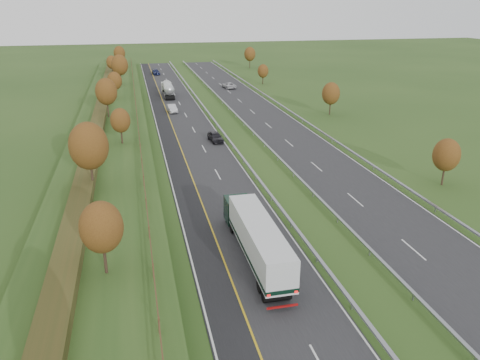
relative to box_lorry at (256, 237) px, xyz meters
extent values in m
plane|color=#2A4819|center=(7.45, 42.46, -2.33)|extent=(400.00, 400.00, 0.00)
cube|color=#232326|center=(-0.55, 47.46, -2.31)|extent=(10.50, 200.00, 0.04)
cube|color=#232326|center=(15.95, 47.46, -2.31)|extent=(10.50, 200.00, 0.04)
cube|color=black|center=(-4.30, 47.46, -2.31)|extent=(3.00, 200.00, 0.04)
cube|color=silver|center=(-5.60, 47.46, -2.28)|extent=(0.15, 200.00, 0.01)
cube|color=gold|center=(-2.80, 47.46, -2.28)|extent=(0.15, 200.00, 0.01)
cube|color=silver|center=(4.50, 47.46, -2.28)|extent=(0.15, 200.00, 0.01)
cube|color=silver|center=(10.90, 47.46, -2.28)|extent=(0.15, 200.00, 0.01)
cube|color=silver|center=(21.00, 47.46, -2.28)|extent=(0.15, 200.00, 0.01)
cube|color=silver|center=(0.70, -1.54, -2.28)|extent=(0.15, 4.00, 0.01)
cube|color=silver|center=(14.70, -1.54, -2.28)|extent=(0.15, 4.00, 0.01)
cube|color=silver|center=(0.70, 10.46, -2.28)|extent=(0.15, 4.00, 0.01)
cube|color=silver|center=(14.70, 10.46, -2.28)|extent=(0.15, 4.00, 0.01)
cube|color=silver|center=(0.70, 22.46, -2.28)|extent=(0.15, 4.00, 0.01)
cube|color=silver|center=(14.70, 22.46, -2.28)|extent=(0.15, 4.00, 0.01)
cube|color=silver|center=(0.70, 34.46, -2.28)|extent=(0.15, 4.00, 0.01)
cube|color=silver|center=(14.70, 34.46, -2.28)|extent=(0.15, 4.00, 0.01)
cube|color=silver|center=(0.70, 46.46, -2.28)|extent=(0.15, 4.00, 0.01)
cube|color=silver|center=(14.70, 46.46, -2.28)|extent=(0.15, 4.00, 0.01)
cube|color=silver|center=(0.70, 58.46, -2.28)|extent=(0.15, 4.00, 0.01)
cube|color=silver|center=(14.70, 58.46, -2.28)|extent=(0.15, 4.00, 0.01)
cube|color=silver|center=(0.70, 70.46, -2.28)|extent=(0.15, 4.00, 0.01)
cube|color=silver|center=(14.70, 70.46, -2.28)|extent=(0.15, 4.00, 0.01)
cube|color=silver|center=(0.70, 82.46, -2.28)|extent=(0.15, 4.00, 0.01)
cube|color=silver|center=(14.70, 82.46, -2.28)|extent=(0.15, 4.00, 0.01)
cube|color=silver|center=(0.70, 94.46, -2.28)|extent=(0.15, 4.00, 0.01)
cube|color=silver|center=(14.70, 94.46, -2.28)|extent=(0.15, 4.00, 0.01)
cube|color=silver|center=(0.70, 106.46, -2.28)|extent=(0.15, 4.00, 0.01)
cube|color=silver|center=(14.70, 106.46, -2.28)|extent=(0.15, 4.00, 0.01)
cube|color=silver|center=(0.70, 118.46, -2.28)|extent=(0.15, 4.00, 0.01)
cube|color=silver|center=(14.70, 118.46, -2.28)|extent=(0.15, 4.00, 0.01)
cube|color=silver|center=(0.70, 130.46, -2.28)|extent=(0.15, 4.00, 0.01)
cube|color=silver|center=(14.70, 130.46, -2.28)|extent=(0.15, 4.00, 0.01)
cube|color=silver|center=(0.70, 142.46, -2.28)|extent=(0.15, 4.00, 0.01)
cube|color=silver|center=(14.70, 142.46, -2.28)|extent=(0.15, 4.00, 0.01)
cube|color=#2A4819|center=(-13.55, 47.46, -1.33)|extent=(12.00, 200.00, 2.00)
cube|color=#373B18|center=(-15.55, 47.46, 0.22)|extent=(2.20, 180.00, 1.10)
cube|color=#422B19|center=(-9.05, 47.46, 0.22)|extent=(0.08, 184.00, 0.10)
cube|color=#422B19|center=(-9.05, 47.46, 0.62)|extent=(0.08, 184.00, 0.10)
cube|color=#422B19|center=(-9.05, -10.54, 0.27)|extent=(0.12, 0.12, 1.20)
cube|color=#422B19|center=(-9.05, -4.04, 0.27)|extent=(0.12, 0.12, 1.20)
cube|color=#422B19|center=(-9.05, 2.46, 0.27)|extent=(0.12, 0.12, 1.20)
cube|color=#422B19|center=(-9.05, 8.96, 0.27)|extent=(0.12, 0.12, 1.20)
cube|color=#422B19|center=(-9.05, 15.46, 0.27)|extent=(0.12, 0.12, 1.20)
cube|color=#422B19|center=(-9.05, 21.96, 0.27)|extent=(0.12, 0.12, 1.20)
cube|color=#422B19|center=(-9.05, 28.46, 0.27)|extent=(0.12, 0.12, 1.20)
cube|color=#422B19|center=(-9.05, 34.96, 0.27)|extent=(0.12, 0.12, 1.20)
cube|color=#422B19|center=(-9.05, 41.46, 0.27)|extent=(0.12, 0.12, 1.20)
cube|color=#422B19|center=(-9.05, 47.96, 0.27)|extent=(0.12, 0.12, 1.20)
cube|color=#422B19|center=(-9.05, 54.46, 0.27)|extent=(0.12, 0.12, 1.20)
cube|color=#422B19|center=(-9.05, 60.96, 0.27)|extent=(0.12, 0.12, 1.20)
cube|color=#422B19|center=(-9.05, 67.46, 0.27)|extent=(0.12, 0.12, 1.20)
cube|color=#422B19|center=(-9.05, 73.96, 0.27)|extent=(0.12, 0.12, 1.20)
cube|color=#422B19|center=(-9.05, 80.46, 0.27)|extent=(0.12, 0.12, 1.20)
cube|color=#422B19|center=(-9.05, 86.96, 0.27)|extent=(0.12, 0.12, 1.20)
cube|color=#422B19|center=(-9.05, 93.46, 0.27)|extent=(0.12, 0.12, 1.20)
cube|color=#422B19|center=(-9.05, 99.96, 0.27)|extent=(0.12, 0.12, 1.20)
cube|color=#422B19|center=(-9.05, 106.46, 0.27)|extent=(0.12, 0.12, 1.20)
cube|color=#422B19|center=(-9.05, 112.96, 0.27)|extent=(0.12, 0.12, 1.20)
cube|color=#422B19|center=(-9.05, 119.46, 0.27)|extent=(0.12, 0.12, 1.20)
cube|color=#422B19|center=(-9.05, 125.96, 0.27)|extent=(0.12, 0.12, 1.20)
cube|color=#422B19|center=(-9.05, 132.46, 0.27)|extent=(0.12, 0.12, 1.20)
cube|color=#422B19|center=(-9.05, 138.96, 0.27)|extent=(0.12, 0.12, 1.20)
cube|color=gray|center=(5.15, 47.46, -1.71)|extent=(0.32, 200.00, 0.18)
cube|color=gray|center=(5.15, -8.54, -2.05)|extent=(0.10, 0.14, 0.56)
cube|color=gray|center=(5.15, -1.54, -2.05)|extent=(0.10, 0.14, 0.56)
cube|color=gray|center=(5.15, 5.46, -2.05)|extent=(0.10, 0.14, 0.56)
cube|color=gray|center=(5.15, 12.46, -2.05)|extent=(0.10, 0.14, 0.56)
cube|color=gray|center=(5.15, 19.46, -2.05)|extent=(0.10, 0.14, 0.56)
cube|color=gray|center=(5.15, 26.46, -2.05)|extent=(0.10, 0.14, 0.56)
cube|color=gray|center=(5.15, 33.46, -2.05)|extent=(0.10, 0.14, 0.56)
cube|color=gray|center=(5.15, 40.46, -2.05)|extent=(0.10, 0.14, 0.56)
cube|color=gray|center=(5.15, 47.46, -2.05)|extent=(0.10, 0.14, 0.56)
cube|color=gray|center=(5.15, 54.46, -2.05)|extent=(0.10, 0.14, 0.56)
cube|color=gray|center=(5.15, 61.46, -2.05)|extent=(0.10, 0.14, 0.56)
cube|color=gray|center=(5.15, 68.46, -2.05)|extent=(0.10, 0.14, 0.56)
cube|color=gray|center=(5.15, 75.46, -2.05)|extent=(0.10, 0.14, 0.56)
cube|color=gray|center=(5.15, 82.46, -2.05)|extent=(0.10, 0.14, 0.56)
cube|color=gray|center=(5.15, 89.46, -2.05)|extent=(0.10, 0.14, 0.56)
cube|color=gray|center=(5.15, 96.46, -2.05)|extent=(0.10, 0.14, 0.56)
cube|color=gray|center=(5.15, 103.46, -2.05)|extent=(0.10, 0.14, 0.56)
cube|color=gray|center=(5.15, 110.46, -2.05)|extent=(0.10, 0.14, 0.56)
cube|color=gray|center=(5.15, 117.46, -2.05)|extent=(0.10, 0.14, 0.56)
cube|color=gray|center=(5.15, 124.46, -2.05)|extent=(0.10, 0.14, 0.56)
cube|color=gray|center=(5.15, 131.46, -2.05)|extent=(0.10, 0.14, 0.56)
cube|color=gray|center=(5.15, 138.46, -2.05)|extent=(0.10, 0.14, 0.56)
cube|color=gray|center=(5.15, 145.46, -2.05)|extent=(0.10, 0.14, 0.56)
cube|color=gray|center=(10.25, 47.46, -1.71)|extent=(0.32, 200.00, 0.18)
cube|color=gray|center=(10.25, -8.54, -2.05)|extent=(0.10, 0.14, 0.56)
cube|color=gray|center=(10.25, -1.54, -2.05)|extent=(0.10, 0.14, 0.56)
cube|color=gray|center=(10.25, 5.46, -2.05)|extent=(0.10, 0.14, 0.56)
cube|color=gray|center=(10.25, 12.46, -2.05)|extent=(0.10, 0.14, 0.56)
cube|color=gray|center=(10.25, 19.46, -2.05)|extent=(0.10, 0.14, 0.56)
cube|color=gray|center=(10.25, 26.46, -2.05)|extent=(0.10, 0.14, 0.56)
cube|color=gray|center=(10.25, 33.46, -2.05)|extent=(0.10, 0.14, 0.56)
cube|color=gray|center=(10.25, 40.46, -2.05)|extent=(0.10, 0.14, 0.56)
cube|color=gray|center=(10.25, 47.46, -2.05)|extent=(0.10, 0.14, 0.56)
cube|color=gray|center=(10.25, 54.46, -2.05)|extent=(0.10, 0.14, 0.56)
cube|color=gray|center=(10.25, 61.46, -2.05)|extent=(0.10, 0.14, 0.56)
cube|color=gray|center=(10.25, 68.46, -2.05)|extent=(0.10, 0.14, 0.56)
cube|color=gray|center=(10.25, 75.46, -2.05)|extent=(0.10, 0.14, 0.56)
cube|color=gray|center=(10.25, 82.46, -2.05)|extent=(0.10, 0.14, 0.56)
cube|color=gray|center=(10.25, 89.46, -2.05)|extent=(0.10, 0.14, 0.56)
cube|color=gray|center=(10.25, 96.46, -2.05)|extent=(0.10, 0.14, 0.56)
cube|color=gray|center=(10.25, 103.46, -2.05)|extent=(0.10, 0.14, 0.56)
cube|color=gray|center=(10.25, 110.46, -2.05)|extent=(0.10, 0.14, 0.56)
cube|color=gray|center=(10.25, 117.46, -2.05)|extent=(0.10, 0.14, 0.56)
cube|color=gray|center=(10.25, 124.46, -2.05)|extent=(0.10, 0.14, 0.56)
cube|color=gray|center=(10.25, 131.46, -2.05)|extent=(0.10, 0.14, 0.56)
cube|color=gray|center=(10.25, 138.46, -2.05)|extent=(0.10, 0.14, 0.56)
cube|color=gray|center=(10.25, 145.46, -2.05)|extent=(0.10, 0.14, 0.56)
cube|color=gray|center=(21.75, 47.46, -1.71)|extent=(0.32, 200.00, 0.18)
cube|color=gray|center=(21.75, 5.46, -2.05)|extent=(0.10, 0.14, 0.56)
cube|color=gray|center=(21.75, 19.46, -2.05)|extent=(0.10, 0.14, 0.56)
cube|color=gray|center=(21.75, 33.46, -2.05)|extent=(0.10, 0.14, 0.56)
cube|color=gray|center=(21.75, 47.46, -2.05)|extent=(0.10, 0.14, 0.56)
cube|color=gray|center=(21.75, 61.46, -2.05)|extent=(0.10, 0.14, 0.56)
cube|color=gray|center=(21.75, 75.46, -2.05)|extent=(0.10, 0.14, 0.56)
cube|color=gray|center=(21.75, 89.46, -2.05)|extent=(0.10, 0.14, 0.56)
cube|color=gray|center=(21.75, 103.46, -2.05)|extent=(0.10, 0.14, 0.56)
cube|color=gray|center=(21.75, 117.46, -2.05)|extent=(0.10, 0.14, 0.56)
cube|color=gray|center=(21.75, 131.46, -2.05)|extent=(0.10, 0.14, 0.56)
cube|color=gray|center=(21.75, 145.46, -2.05)|extent=(0.10, 0.14, 0.56)
cylinder|color=#2D2116|center=(-12.55, -2.54, 0.88)|extent=(0.24, 0.24, 2.43)
ellipsoid|color=#4B2B10|center=(-12.55, -2.54, 3.56)|extent=(3.24, 3.24, 4.05)
cylinder|color=#2D2116|center=(-14.55, 15.46, 1.24)|extent=(0.24, 0.24, 3.15)
ellipsoid|color=#4B2B10|center=(-14.55, 15.46, 4.71)|extent=(4.20, 4.20, 5.25)
cylinder|color=#2D2116|center=(-11.55, 33.46, 0.75)|extent=(0.24, 0.24, 2.16)
ellipsoid|color=#4B2B10|center=(-11.55, 33.46, 3.13)|extent=(2.88, 2.88, 3.60)
cylinder|color=#2D2116|center=(-14.05, 51.46, 1.11)|extent=(0.24, 0.24, 2.88)
ellipsoid|color=#4B2B10|center=(-14.05, 51.46, 4.28)|extent=(3.84, 3.84, 4.80)
cylinder|color=#2D2116|center=(-13.05, 69.46, 0.84)|extent=(0.24, 0.24, 2.34)
ellipsoid|color=#4B2B10|center=(-13.05, 69.46, 3.41)|extent=(3.12, 3.12, 3.90)
cylinder|color=#2D2116|center=(-12.05, 87.46, 1.20)|extent=(0.24, 0.24, 3.06)
ellipsoid|color=#4B2B10|center=(-12.05, 87.46, 4.57)|extent=(4.08, 4.08, 5.10)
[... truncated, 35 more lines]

